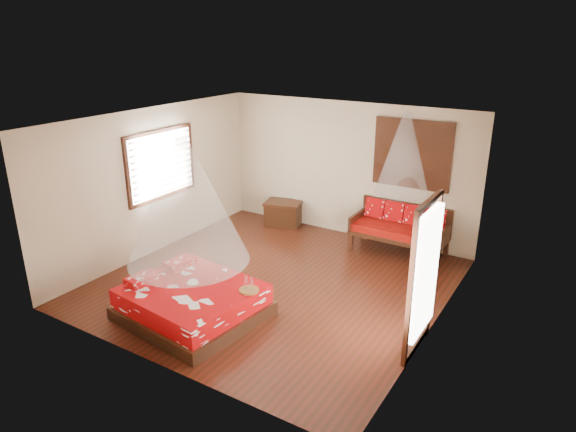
% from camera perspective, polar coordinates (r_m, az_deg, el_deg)
% --- Properties ---
extents(room, '(5.54, 5.54, 2.84)m').
position_cam_1_polar(room, '(8.44, -1.58, 1.11)').
color(room, black).
rests_on(room, ground).
extents(bed, '(2.10, 1.93, 0.63)m').
position_cam_1_polar(bed, '(8.02, -10.63, -9.33)').
color(bed, black).
rests_on(bed, floor).
extents(daybed, '(1.82, 0.81, 0.95)m').
position_cam_1_polar(daybed, '(10.20, 12.39, -1.21)').
color(daybed, black).
rests_on(daybed, floor).
extents(storage_chest, '(0.91, 0.76, 0.54)m').
position_cam_1_polar(storage_chest, '(11.46, -0.53, 0.33)').
color(storage_chest, black).
rests_on(storage_chest, floor).
extents(shutter_panel, '(1.52, 0.06, 1.32)m').
position_cam_1_polar(shutter_panel, '(10.11, 13.62, 6.69)').
color(shutter_panel, black).
rests_on(shutter_panel, wall_back).
extents(window_left, '(0.10, 1.74, 1.34)m').
position_cam_1_polar(window_left, '(10.18, -13.89, 5.60)').
color(window_left, black).
rests_on(window_left, wall_left).
extents(glazed_door, '(0.08, 1.02, 2.16)m').
position_cam_1_polar(glazed_door, '(7.00, 14.66, -6.66)').
color(glazed_door, black).
rests_on(glazed_door, floor).
extents(wine_tray, '(0.30, 0.30, 0.24)m').
position_cam_1_polar(wine_tray, '(7.64, -4.36, -7.90)').
color(wine_tray, brown).
rests_on(wine_tray, bed).
extents(mosquito_net_main, '(1.77, 1.77, 1.80)m').
position_cam_1_polar(mosquito_net_main, '(7.37, -11.34, 1.55)').
color(mosquito_net_main, white).
rests_on(mosquito_net_main, ceiling).
extents(mosquito_net_daybed, '(1.00, 1.00, 1.50)m').
position_cam_1_polar(mosquito_net_daybed, '(9.65, 12.77, 6.75)').
color(mosquito_net_daybed, white).
rests_on(mosquito_net_daybed, ceiling).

